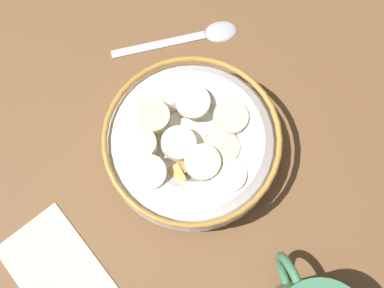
{
  "coord_description": "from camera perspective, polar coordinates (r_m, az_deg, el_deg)",
  "views": [
    {
      "loc": [
        -13.98,
        5.42,
        50.21
      ],
      "look_at": [
        0.0,
        0.0,
        3.0
      ],
      "focal_mm": 44.89,
      "sensor_mm": 36.0,
      "label": 1
    }
  ],
  "objects": [
    {
      "name": "cereal_bowl",
      "position": [
        0.5,
        -0.01,
        -0.02
      ],
      "size": [
        18.02,
        18.02,
        6.17
      ],
      "color": "silver",
      "rests_on": "ground_plane"
    },
    {
      "name": "folded_napkin",
      "position": [
        0.52,
        -15.48,
        -14.72
      ],
      "size": [
        14.49,
        11.25,
        0.3
      ],
      "primitive_type": "cube",
      "rotation": [
        0.0,
        0.0,
        0.32
      ],
      "color": "beige",
      "rests_on": "ground_plane"
    },
    {
      "name": "spoon",
      "position": [
        0.58,
        1.08,
        12.87
      ],
      "size": [
        3.86,
        15.22,
        0.8
      ],
      "color": "#B7B7BC",
      "rests_on": "ground_plane"
    },
    {
      "name": "ground_plane",
      "position": [
        0.53,
        -0.0,
        -1.3
      ],
      "size": [
        138.4,
        138.4,
        2.0
      ],
      "primitive_type": "cube",
      "color": "brown"
    }
  ]
}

